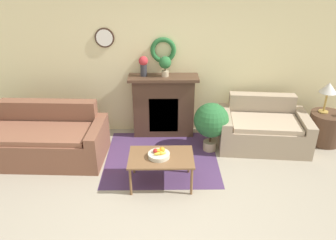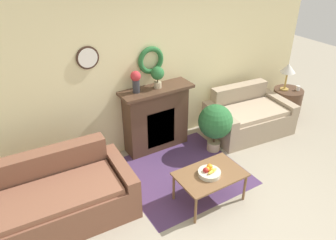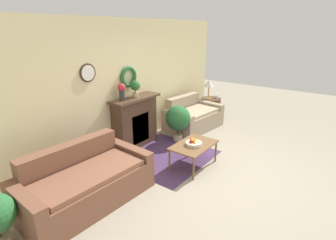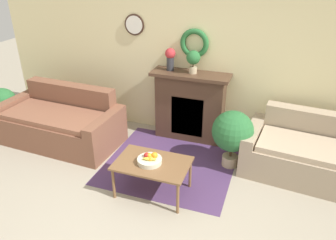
{
  "view_description": "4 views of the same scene",
  "coord_description": "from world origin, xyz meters",
  "px_view_note": "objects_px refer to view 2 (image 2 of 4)",
  "views": [
    {
      "loc": [
        0.03,
        -3.22,
        2.91
      ],
      "look_at": [
        0.09,
        1.31,
        0.69
      ],
      "focal_mm": 35.0,
      "sensor_mm": 36.0,
      "label": 1
    },
    {
      "loc": [
        -2.3,
        -2.0,
        3.24
      ],
      "look_at": [
        -0.17,
        1.49,
        0.92
      ],
      "focal_mm": 35.0,
      "sensor_mm": 36.0,
      "label": 2
    },
    {
      "loc": [
        -3.87,
        -1.63,
        2.5
      ],
      "look_at": [
        -0.13,
        1.17,
        0.86
      ],
      "focal_mm": 28.0,
      "sensor_mm": 36.0,
      "label": 3
    },
    {
      "loc": [
        1.27,
        -2.42,
        2.72
      ],
      "look_at": [
        -0.04,
        1.29,
        0.72
      ],
      "focal_mm": 35.0,
      "sensor_mm": 36.0,
      "label": 4
    }
  ],
  "objects_px": {
    "fruit_bowl": "(209,172)",
    "table_lamp": "(288,69)",
    "coffee_table": "(210,176)",
    "mug": "(298,88)",
    "vase_on_mantel_left": "(136,80)",
    "fireplace": "(156,118)",
    "potted_plant_on_mantel": "(158,75)",
    "side_table_by_loveseat": "(286,102)",
    "couch_left": "(56,200)",
    "potted_plant_floor_by_loveseat": "(215,122)",
    "loveseat_right": "(248,117)"
  },
  "relations": [
    {
      "from": "fruit_bowl",
      "to": "table_lamp",
      "type": "distance_m",
      "value": 3.12
    },
    {
      "from": "coffee_table",
      "to": "mug",
      "type": "distance_m",
      "value": 3.19
    },
    {
      "from": "coffee_table",
      "to": "vase_on_mantel_left",
      "type": "xyz_separation_m",
      "value": [
        -0.3,
        1.53,
        0.91
      ]
    },
    {
      "from": "fireplace",
      "to": "vase_on_mantel_left",
      "type": "distance_m",
      "value": 0.83
    },
    {
      "from": "potted_plant_on_mantel",
      "to": "vase_on_mantel_left",
      "type": "bearing_deg",
      "value": 176.89
    },
    {
      "from": "fruit_bowl",
      "to": "side_table_by_loveseat",
      "type": "xyz_separation_m",
      "value": [
        2.89,
        1.18,
        -0.22
      ]
    },
    {
      "from": "coffee_table",
      "to": "side_table_by_loveseat",
      "type": "distance_m",
      "value": 3.1
    },
    {
      "from": "couch_left",
      "to": "fruit_bowl",
      "type": "bearing_deg",
      "value": -19.24
    },
    {
      "from": "potted_plant_floor_by_loveseat",
      "to": "table_lamp",
      "type": "bearing_deg",
      "value": 8.57
    },
    {
      "from": "side_table_by_loveseat",
      "to": "potted_plant_on_mantel",
      "type": "bearing_deg",
      "value": 172.97
    },
    {
      "from": "table_lamp",
      "to": "potted_plant_on_mantel",
      "type": "distance_m",
      "value": 2.76
    },
    {
      "from": "loveseat_right",
      "to": "mug",
      "type": "xyz_separation_m",
      "value": [
        1.26,
        -0.03,
        0.3
      ]
    },
    {
      "from": "coffee_table",
      "to": "potted_plant_on_mantel",
      "type": "height_order",
      "value": "potted_plant_on_mantel"
    },
    {
      "from": "potted_plant_floor_by_loveseat",
      "to": "side_table_by_loveseat",
      "type": "bearing_deg",
      "value": 6.69
    },
    {
      "from": "loveseat_right",
      "to": "table_lamp",
      "type": "height_order",
      "value": "table_lamp"
    },
    {
      "from": "fireplace",
      "to": "mug",
      "type": "relative_size",
      "value": 13.16
    },
    {
      "from": "table_lamp",
      "to": "couch_left",
      "type": "bearing_deg",
      "value": -174.05
    },
    {
      "from": "couch_left",
      "to": "potted_plant_on_mantel",
      "type": "distance_m",
      "value": 2.33
    },
    {
      "from": "couch_left",
      "to": "loveseat_right",
      "type": "xyz_separation_m",
      "value": [
        3.62,
        0.36,
        -0.02
      ]
    },
    {
      "from": "loveseat_right",
      "to": "fruit_bowl",
      "type": "xyz_separation_m",
      "value": [
        -1.77,
        -1.11,
        0.2
      ]
    },
    {
      "from": "side_table_by_loveseat",
      "to": "table_lamp",
      "type": "bearing_deg",
      "value": 141.34
    },
    {
      "from": "couch_left",
      "to": "mug",
      "type": "height_order",
      "value": "couch_left"
    },
    {
      "from": "loveseat_right",
      "to": "fruit_bowl",
      "type": "height_order",
      "value": "loveseat_right"
    },
    {
      "from": "fireplace",
      "to": "couch_left",
      "type": "xyz_separation_m",
      "value": [
        -1.92,
        -0.79,
        -0.25
      ]
    },
    {
      "from": "couch_left",
      "to": "coffee_table",
      "type": "xyz_separation_m",
      "value": [
        1.88,
        -0.74,
        0.09
      ]
    },
    {
      "from": "potted_plant_on_mantel",
      "to": "potted_plant_floor_by_loveseat",
      "type": "distance_m",
      "value": 1.24
    },
    {
      "from": "loveseat_right",
      "to": "vase_on_mantel_left",
      "type": "bearing_deg",
      "value": 173.88
    },
    {
      "from": "fireplace",
      "to": "potted_plant_floor_by_loveseat",
      "type": "xyz_separation_m",
      "value": [
        0.78,
        -0.6,
        -0.03
      ]
    },
    {
      "from": "fireplace",
      "to": "potted_plant_on_mantel",
      "type": "bearing_deg",
      "value": -24.85
    },
    {
      "from": "couch_left",
      "to": "vase_on_mantel_left",
      "type": "relative_size",
      "value": 5.72
    },
    {
      "from": "potted_plant_on_mantel",
      "to": "table_lamp",
      "type": "bearing_deg",
      "value": -6.02
    },
    {
      "from": "couch_left",
      "to": "table_lamp",
      "type": "distance_m",
      "value": 4.75
    },
    {
      "from": "loveseat_right",
      "to": "potted_plant_floor_by_loveseat",
      "type": "xyz_separation_m",
      "value": [
        -0.92,
        -0.17,
        0.24
      ]
    },
    {
      "from": "fireplace",
      "to": "side_table_by_loveseat",
      "type": "bearing_deg",
      "value": -7.24
    },
    {
      "from": "fruit_bowl",
      "to": "potted_plant_on_mantel",
      "type": "bearing_deg",
      "value": 86.4
    },
    {
      "from": "loveseat_right",
      "to": "couch_left",
      "type": "bearing_deg",
      "value": -168.44
    },
    {
      "from": "vase_on_mantel_left",
      "to": "coffee_table",
      "type": "bearing_deg",
      "value": -78.9
    },
    {
      "from": "loveseat_right",
      "to": "mug",
      "type": "height_order",
      "value": "loveseat_right"
    },
    {
      "from": "vase_on_mantel_left",
      "to": "potted_plant_floor_by_loveseat",
      "type": "relative_size",
      "value": 0.41
    },
    {
      "from": "couch_left",
      "to": "mug",
      "type": "xyz_separation_m",
      "value": [
        4.88,
        0.33,
        0.28
      ]
    },
    {
      "from": "couch_left",
      "to": "fruit_bowl",
      "type": "height_order",
      "value": "couch_left"
    },
    {
      "from": "fireplace",
      "to": "side_table_by_loveseat",
      "type": "xyz_separation_m",
      "value": [
        2.83,
        -0.36,
        -0.29
      ]
    },
    {
      "from": "coffee_table",
      "to": "fruit_bowl",
      "type": "distance_m",
      "value": 0.09
    },
    {
      "from": "mug",
      "to": "couch_left",
      "type": "bearing_deg",
      "value": -176.15
    },
    {
      "from": "side_table_by_loveseat",
      "to": "potted_plant_floor_by_loveseat",
      "type": "height_order",
      "value": "potted_plant_floor_by_loveseat"
    },
    {
      "from": "side_table_by_loveseat",
      "to": "potted_plant_floor_by_loveseat",
      "type": "distance_m",
      "value": 2.08
    },
    {
      "from": "potted_plant_on_mantel",
      "to": "potted_plant_floor_by_loveseat",
      "type": "height_order",
      "value": "potted_plant_on_mantel"
    },
    {
      "from": "potted_plant_floor_by_loveseat",
      "to": "coffee_table",
      "type": "bearing_deg",
      "value": -131.46
    },
    {
      "from": "couch_left",
      "to": "vase_on_mantel_left",
      "type": "height_order",
      "value": "vase_on_mantel_left"
    },
    {
      "from": "mug",
      "to": "potted_plant_on_mantel",
      "type": "relative_size",
      "value": 0.27
    }
  ]
}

